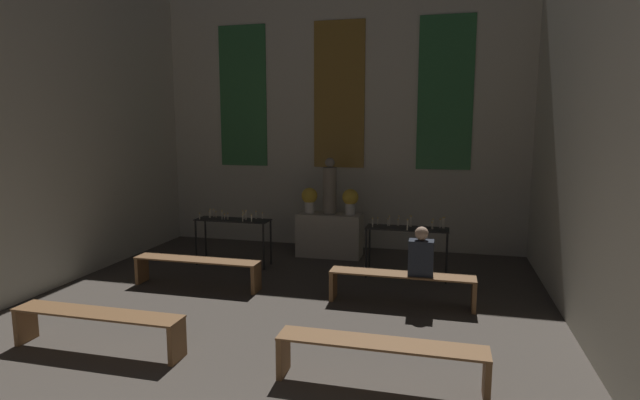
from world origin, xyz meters
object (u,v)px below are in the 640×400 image
(statue, at_px, (330,188))
(candle_rack_right, at_px, (407,234))
(candle_rack_left, at_px, (233,225))
(altar, at_px, (330,235))
(pew_second_left, at_px, (98,322))
(pew_back_left, at_px, (197,266))
(person_seated, at_px, (421,254))
(pew_back_right, at_px, (401,282))
(pew_second_right, at_px, (380,354))
(flower_vase_left, at_px, (309,198))
(flower_vase_right, at_px, (350,200))

(statue, distance_m, candle_rack_right, 2.06)
(statue, distance_m, candle_rack_left, 2.06)
(altar, xyz_separation_m, pew_second_left, (-1.67, -4.92, -0.09))
(pew_back_left, xyz_separation_m, person_seated, (3.62, 0.00, 0.44))
(candle_rack_left, relative_size, pew_back_right, 0.67)
(candle_rack_right, height_order, person_seated, person_seated)
(pew_second_left, height_order, pew_second_right, same)
(flower_vase_left, relative_size, candle_rack_right, 0.36)
(statue, relative_size, pew_back_right, 0.53)
(flower_vase_left, xyz_separation_m, pew_second_right, (2.10, -4.92, -0.83))
(pew_second_right, bearing_deg, person_seated, 83.55)
(statue, bearing_deg, flower_vase_right, 0.00)
(pew_second_left, distance_m, pew_back_left, 2.44)
(candle_rack_right, relative_size, pew_second_left, 0.67)
(flower_vase_left, distance_m, candle_rack_right, 2.37)
(flower_vase_right, relative_size, candle_rack_right, 0.36)
(person_seated, bearing_deg, flower_vase_left, 133.78)
(pew_second_left, relative_size, person_seated, 2.96)
(flower_vase_left, xyz_separation_m, pew_back_right, (2.10, -2.48, -0.83))
(statue, relative_size, candle_rack_right, 0.80)
(pew_back_left, bearing_deg, statue, 55.96)
(flower_vase_right, height_order, pew_second_right, flower_vase_right)
(pew_second_right, bearing_deg, candle_rack_left, 130.83)
(pew_second_right, xyz_separation_m, pew_back_right, (0.00, 2.44, 0.00))
(statue, relative_size, flower_vase_left, 2.19)
(person_seated, bearing_deg, pew_back_right, -180.00)
(pew_second_left, bearing_deg, candle_rack_right, 49.17)
(flower_vase_left, distance_m, pew_back_right, 3.35)
(statue, xyz_separation_m, flower_vase_left, (-0.42, 0.00, -0.22))
(flower_vase_right, xyz_separation_m, candle_rack_right, (1.22, -1.08, -0.41))
(statue, distance_m, person_seated, 3.21)
(altar, relative_size, candle_rack_right, 0.92)
(altar, distance_m, pew_second_right, 5.19)
(flower_vase_right, bearing_deg, candle_rack_left, -152.32)
(altar, height_order, pew_back_right, altar)
(altar, xyz_separation_m, flower_vase_left, (-0.42, 0.00, 0.75))
(flower_vase_right, xyz_separation_m, person_seated, (1.52, -2.48, -0.39))
(flower_vase_right, height_order, candle_rack_right, flower_vase_right)
(altar, xyz_separation_m, pew_back_left, (-1.67, -2.48, -0.09))
(pew_back_right, height_order, person_seated, person_seated)
(pew_back_left, height_order, person_seated, person_seated)
(flower_vase_right, bearing_deg, statue, 180.00)
(candle_rack_left, bearing_deg, statue, 33.44)
(pew_second_right, height_order, pew_back_right, same)
(candle_rack_left, bearing_deg, person_seated, -21.23)
(altar, xyz_separation_m, candle_rack_right, (1.64, -1.08, 0.34))
(flower_vase_right, height_order, pew_back_left, flower_vase_right)
(pew_back_left, bearing_deg, altar, 55.96)
(pew_second_left, height_order, pew_back_right, same)
(altar, bearing_deg, pew_back_left, -124.04)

